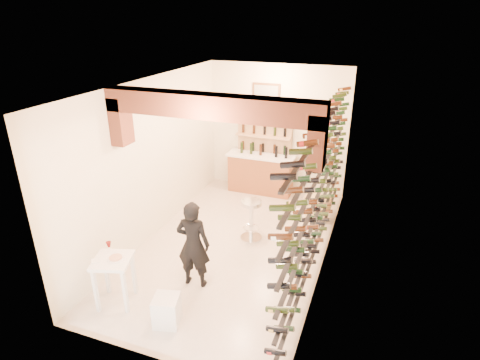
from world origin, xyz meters
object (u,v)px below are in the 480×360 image
(back_counter, at_px, (261,172))
(white_stool, at_px, (167,310))
(tasting_table, at_px, (113,267))
(person, at_px, (193,244))
(chrome_barstool, at_px, (251,217))
(crate_lower, at_px, (316,214))
(wine_rack, at_px, (317,185))

(back_counter, distance_m, white_stool, 5.02)
(tasting_table, bearing_deg, person, 24.41)
(chrome_barstool, xyz_separation_m, crate_lower, (1.11, 1.27, -0.36))
(white_stool, bearing_deg, back_counter, 91.35)
(person, distance_m, crate_lower, 3.42)
(wine_rack, xyz_separation_m, white_stool, (-1.71, -2.36, -1.32))
(person, height_order, chrome_barstool, person)
(white_stool, distance_m, crate_lower, 4.26)
(person, bearing_deg, back_counter, -95.04)
(white_stool, height_order, chrome_barstool, chrome_barstool)
(back_counter, bearing_deg, chrome_barstool, -77.14)
(white_stool, bearing_deg, wine_rack, 54.00)
(crate_lower, bearing_deg, tasting_table, -123.13)
(wine_rack, relative_size, chrome_barstool, 6.62)
(wine_rack, bearing_deg, crate_lower, 96.89)
(wine_rack, relative_size, white_stool, 12.32)
(white_stool, distance_m, chrome_barstool, 2.75)
(person, bearing_deg, crate_lower, -123.70)
(back_counter, xyz_separation_m, tasting_table, (-0.87, -4.87, 0.14))
(tasting_table, bearing_deg, white_stool, -25.32)
(wine_rack, height_order, chrome_barstool, wine_rack)
(tasting_table, relative_size, chrome_barstool, 1.15)
(wine_rack, relative_size, back_counter, 3.35)
(wine_rack, relative_size, crate_lower, 12.76)
(crate_lower, bearing_deg, wine_rack, -83.11)
(back_counter, relative_size, white_stool, 3.67)
(back_counter, distance_m, person, 4.02)
(wine_rack, xyz_separation_m, tasting_table, (-2.70, -2.22, -0.88))
(person, bearing_deg, wine_rack, -148.28)
(back_counter, relative_size, chrome_barstool, 1.98)
(white_stool, height_order, crate_lower, white_stool)
(white_stool, xyz_separation_m, crate_lower, (1.52, 3.98, -0.10))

